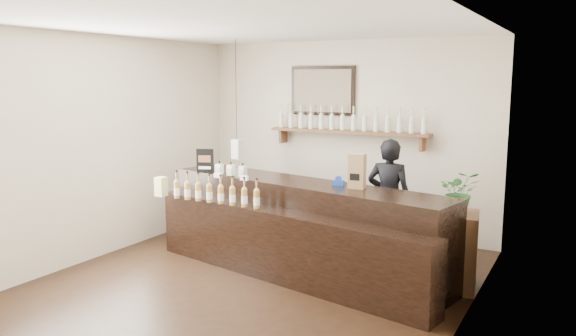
# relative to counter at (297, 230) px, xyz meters

# --- Properties ---
(ground) EXTENTS (5.00, 5.00, 0.00)m
(ground) POSITION_rel_counter_xyz_m (-0.23, -0.56, -0.49)
(ground) COLOR black
(ground) RESTS_ON ground
(room_shell) EXTENTS (5.00, 5.00, 5.00)m
(room_shell) POSITION_rel_counter_xyz_m (-0.23, -0.56, 1.21)
(room_shell) COLOR beige
(room_shell) RESTS_ON ground
(back_wall_decor) EXTENTS (2.66, 0.96, 1.69)m
(back_wall_decor) POSITION_rel_counter_xyz_m (-0.36, 1.81, 1.26)
(back_wall_decor) COLOR brown
(back_wall_decor) RESTS_ON ground
(counter) EXTENTS (3.81, 1.73, 1.22)m
(counter) POSITION_rel_counter_xyz_m (0.00, 0.00, 0.00)
(counter) COLOR black
(counter) RESTS_ON ground
(promo_sign) EXTENTS (0.21, 0.11, 0.31)m
(promo_sign) POSITION_rel_counter_xyz_m (-1.40, 0.12, 0.71)
(promo_sign) COLOR black
(promo_sign) RESTS_ON counter
(paper_bag) EXTENTS (0.19, 0.15, 0.39)m
(paper_bag) POSITION_rel_counter_xyz_m (0.72, 0.07, 0.75)
(paper_bag) COLOR olive
(paper_bag) RESTS_ON counter
(tape_dispenser) EXTENTS (0.14, 0.07, 0.11)m
(tape_dispenser) POSITION_rel_counter_xyz_m (0.47, 0.13, 0.60)
(tape_dispenser) COLOR #163FA0
(tape_dispenser) RESTS_ON counter
(side_cabinet) EXTENTS (0.50, 0.63, 0.83)m
(side_cabinet) POSITION_rel_counter_xyz_m (1.77, 0.36, -0.08)
(side_cabinet) COLOR brown
(side_cabinet) RESTS_ON ground
(potted_plant) EXTENTS (0.50, 0.47, 0.46)m
(potted_plant) POSITION_rel_counter_xyz_m (1.77, 0.36, 0.57)
(potted_plant) COLOR #286629
(potted_plant) RESTS_ON side_cabinet
(shopkeeper) EXTENTS (0.66, 0.45, 1.73)m
(shopkeeper) POSITION_rel_counter_xyz_m (0.79, 0.99, 0.37)
(shopkeeper) COLOR black
(shopkeeper) RESTS_ON ground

